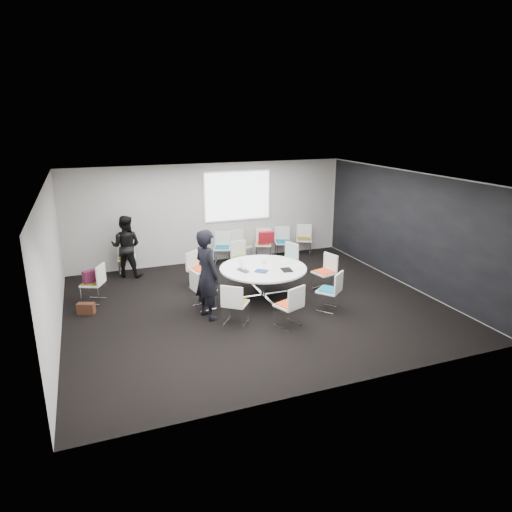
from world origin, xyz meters
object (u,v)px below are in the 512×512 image
object	(u,v)px
chair_ring_g	(289,313)
chair_back_e	(304,245)
chair_ring_d	(199,276)
chair_ring_f	(235,311)
chair_spare_left	(94,290)
chair_back_d	(283,248)
chair_ring_c	(242,264)
laptop	(245,270)
maroon_bag	(92,276)
brown_bag	(86,308)
chair_back_b	(241,252)
person_main	(207,274)
chair_ring_e	(203,296)
chair_back_a	(222,254)
conference_table	(263,276)
chair_ring_a	(324,279)
person_back	(126,246)
cup	(264,262)
chair_ring_h	(329,298)
chair_back_c	(263,249)
chair_ring_b	(286,266)
chair_person_back	(127,264)

from	to	relation	value
chair_ring_g	chair_back_e	bearing A→B (deg)	38.63
chair_ring_d	chair_ring_f	size ratio (longest dim) A/B	1.00
chair_spare_left	chair_back_d	bearing A→B (deg)	-47.88
chair_ring_c	laptop	world-z (taller)	chair_ring_c
chair_ring_c	maroon_bag	xyz separation A→B (m)	(-3.75, -0.58, 0.34)
chair_ring_c	brown_bag	xyz separation A→B (m)	(-3.94, -1.21, -0.16)
chair_ring_d	maroon_bag	bearing A→B (deg)	-34.36
chair_back_b	person_main	size ratio (longest dim) A/B	0.47
chair_ring_e	chair_back_a	xyz separation A→B (m)	(1.32, 2.94, 0.00)
conference_table	chair_ring_a	size ratio (longest dim) A/B	2.25
laptop	maroon_bag	world-z (taller)	maroon_bag
chair_ring_a	person_main	size ratio (longest dim) A/B	0.47
chair_ring_f	maroon_bag	world-z (taller)	chair_ring_f
person_back	chair_ring_d	bearing A→B (deg)	160.95
chair_ring_g	cup	xyz separation A→B (m)	(0.20, 1.84, 0.50)
person_back	laptop	distance (m)	3.55
person_back	laptop	world-z (taller)	person_back
chair_ring_h	chair_back_b	xyz separation A→B (m)	(-0.63, 4.01, 0.00)
laptop	brown_bag	xyz separation A→B (m)	(-3.40, 0.53, -0.62)
chair_ring_c	chair_back_e	xyz separation A→B (m)	(2.39, 1.15, 0.00)
chair_ring_d	chair_back_d	bearing A→B (deg)	172.28
cup	chair_spare_left	bearing A→B (deg)	167.22
chair_ring_a	chair_back_a	world-z (taller)	same
chair_ring_a	chair_back_c	world-z (taller)	same
conference_table	chair_ring_b	world-z (taller)	chair_ring_b
chair_ring_a	chair_back_a	size ratio (longest dim) A/B	1.00
chair_person_back	laptop	world-z (taller)	chair_person_back
chair_back_a	chair_person_back	world-z (taller)	same
cup	maroon_bag	size ratio (longest dim) A/B	0.22
chair_back_c	chair_spare_left	size ratio (longest dim) A/B	1.00
chair_ring_b	chair_ring_f	size ratio (longest dim) A/B	1.00
conference_table	chair_back_c	distance (m)	3.02
chair_back_d	chair_back_e	distance (m)	0.72
chair_ring_b	laptop	world-z (taller)	chair_ring_b
conference_table	chair_spare_left	world-z (taller)	chair_spare_left
chair_ring_h	chair_ring_c	bearing A→B (deg)	70.30
chair_ring_a	chair_back_e	world-z (taller)	same
chair_spare_left	laptop	bearing A→B (deg)	-85.06
chair_back_a	chair_back_b	xyz separation A→B (m)	(0.57, 0.01, 0.00)
chair_back_e	chair_spare_left	xyz separation A→B (m)	(-6.13, -1.73, 0.00)
conference_table	chair_ring_g	world-z (taller)	chair_ring_g
chair_ring_e	person_main	distance (m)	0.83
conference_table	chair_back_e	world-z (taller)	chair_back_e
chair_ring_b	chair_back_a	bearing A→B (deg)	13.76
chair_ring_d	chair_back_c	world-z (taller)	same
chair_back_e	chair_ring_a	bearing A→B (deg)	97.55
chair_ring_a	chair_ring_c	size ratio (longest dim) A/B	1.00
chair_ring_e	chair_back_e	world-z (taller)	same
chair_back_b	person_back	xyz separation A→B (m)	(-3.21, -0.20, 0.54)
chair_ring_h	chair_ring_e	bearing A→B (deg)	118.29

